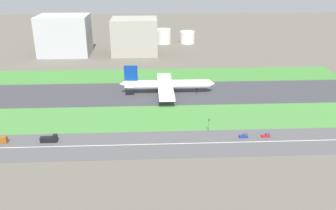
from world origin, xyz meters
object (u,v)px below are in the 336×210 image
object	(u,v)px
fuel_tank_east	(187,37)
fuel_tank_west	(137,37)
airliner	(166,84)
terminal_building	(64,35)
car_2	(244,136)
traffic_light	(209,124)
hangar_building	(135,36)
truck_0	(49,139)
car_1	(266,135)
fuel_tank_centre	(163,36)

from	to	relation	value
fuel_tank_east	fuel_tank_west	bearing A→B (deg)	180.00
airliner	terminal_building	bearing A→B (deg)	128.79
car_2	fuel_tank_east	xyz separation A→B (m)	(-6.39, 227.00, 5.57)
traffic_light	fuel_tank_east	distance (m)	219.27
fuel_tank_west	hangar_building	bearing A→B (deg)	-91.15
truck_0	hangar_building	bearing A→B (deg)	78.79
terminal_building	hangar_building	world-z (taller)	terminal_building
car_1	car_2	bearing A→B (deg)	180.00
truck_0	terminal_building	bearing A→B (deg)	99.54
airliner	fuel_tank_east	distance (m)	161.93
airliner	hangar_building	world-z (taller)	hangar_building
airliner	car_1	size ratio (longest dim) A/B	14.77
fuel_tank_west	car_1	bearing A→B (deg)	-72.25
car_1	terminal_building	bearing A→B (deg)	127.61
car_2	terminal_building	size ratio (longest dim) A/B	0.09
hangar_building	fuel_tank_west	xyz separation A→B (m)	(0.91, 45.00, -9.61)
traffic_light	fuel_tank_west	bearing A→B (deg)	101.39
truck_0	fuel_tank_east	bearing A→B (deg)	68.01
airliner	fuel_tank_east	xyz separation A→B (m)	(30.65, 159.00, 0.26)
traffic_light	fuel_tank_centre	bearing A→B (deg)	94.10
car_2	airliner	bearing A→B (deg)	118.58
traffic_light	terminal_building	bearing A→B (deg)	122.70
car_2	traffic_light	distance (m)	19.05
car_1	traffic_light	world-z (taller)	traffic_light
traffic_light	terminal_building	size ratio (longest dim) A/B	0.15
fuel_tank_east	truck_0	bearing A→B (deg)	-111.99
car_2	truck_0	world-z (taller)	truck_0
terminal_building	fuel_tank_centre	world-z (taller)	terminal_building
airliner	hangar_building	distance (m)	117.19
fuel_tank_centre	terminal_building	bearing A→B (deg)	-154.88
truck_0	fuel_tank_centre	world-z (taller)	fuel_tank_centre
traffic_light	car_1	bearing A→B (deg)	-15.65
traffic_light	hangar_building	xyz separation A→B (m)	(-45.05, 174.01, 12.67)
airliner	fuel_tank_centre	world-z (taller)	airliner
terminal_building	traffic_light	bearing A→B (deg)	-57.30
airliner	car_2	distance (m)	77.62
airliner	fuel_tank_east	size ratio (longest dim) A/B	4.06
hangar_building	fuel_tank_east	bearing A→B (deg)	38.98
terminal_building	fuel_tank_centre	distance (m)	106.55
airliner	terminal_building	size ratio (longest dim) A/B	1.38
fuel_tank_west	fuel_tank_centre	distance (m)	28.43
car_1	fuel_tank_west	xyz separation A→B (m)	(-72.68, 227.00, 6.43)
airliner	car_1	xyz separation A→B (m)	(48.62, -68.00, -5.31)
fuel_tank_east	traffic_light	bearing A→B (deg)	-92.76
fuel_tank_west	traffic_light	bearing A→B (deg)	-78.61
traffic_light	fuel_tank_centre	xyz separation A→B (m)	(-15.71, 219.01, 3.54)
terminal_building	fuel_tank_east	world-z (taller)	terminal_building
fuel_tank_west	terminal_building	bearing A→B (deg)	-146.33
hangar_building	fuel_tank_east	distance (m)	72.30
car_1	traffic_light	size ratio (longest dim) A/B	0.61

